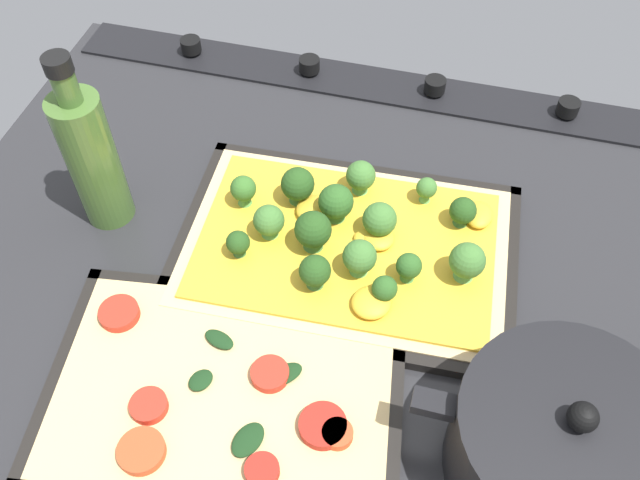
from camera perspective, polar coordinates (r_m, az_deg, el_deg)
ground_plane at (r=75.21cm, az=-0.71°, el=-2.53°), size 85.13×68.18×3.00cm
stove_control_panel at (r=94.47cm, az=4.24°, el=12.98°), size 81.73×7.00×2.60cm
baking_tray_front at (r=74.45cm, az=2.16°, el=-0.96°), size 37.66×26.84×1.30cm
broccoli_pizza at (r=73.09cm, az=2.38°, el=0.08°), size 35.15×24.33×6.13cm
baking_tray_back at (r=66.38cm, az=-7.92°, el=-12.33°), size 36.10×27.63×1.30cm
veggie_pizza_back at (r=65.61cm, az=-7.99°, el=-12.28°), size 33.39×24.92×1.90cm
cooking_pot at (r=61.91cm, az=19.37°, el=-15.97°), size 25.21×18.37×12.23cm
oil_bottle at (r=75.74cm, az=-18.46°, el=6.57°), size 5.38×5.38×21.43cm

